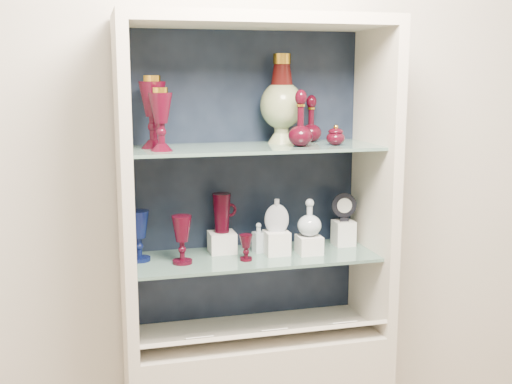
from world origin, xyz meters
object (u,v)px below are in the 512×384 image
object	(u,v)px
enamel_urn	(282,99)
cameo_medallion	(344,207)
pedestal_lamp_right	(161,119)
ruby_goblet_tall	(182,240)
ruby_pitcher	(222,213)
lidded_bowl	(336,135)
ruby_decanter_b	(311,117)
clear_square_bottle	(259,238)
cobalt_goblet	(139,236)
clear_round_decanter	(309,218)
ruby_goblet_small	(246,248)
flat_flask	(277,215)
pedestal_lamp_left	(153,112)
ruby_decanter_a	(301,115)

from	to	relation	value
enamel_urn	cameo_medallion	world-z (taller)	enamel_urn
pedestal_lamp_right	enamel_urn	bearing A→B (deg)	16.32
ruby_goblet_tall	ruby_pitcher	world-z (taller)	ruby_pitcher
lidded_bowl	ruby_goblet_tall	bearing A→B (deg)	178.48
ruby_decanter_b	clear_square_bottle	size ratio (longest dim) A/B	1.65
cobalt_goblet	clear_round_decanter	distance (m)	0.65
ruby_pitcher	ruby_goblet_small	bearing A→B (deg)	-77.43
flat_flask	cobalt_goblet	bearing A→B (deg)	-170.97
pedestal_lamp_right	lidded_bowl	world-z (taller)	pedestal_lamp_right
cobalt_goblet	flat_flask	distance (m)	0.52
pedestal_lamp_right	cobalt_goblet	bearing A→B (deg)	127.94
pedestal_lamp_left	ruby_goblet_tall	distance (m)	0.47
enamel_urn	cameo_medallion	size ratio (longest dim) A/B	2.88
lidded_bowl	clear_square_bottle	xyz separation A→B (m)	(-0.27, 0.09, -0.40)
ruby_pitcher	ruby_decanter_a	bearing A→B (deg)	-38.55
pedestal_lamp_right	clear_round_decanter	bearing A→B (deg)	3.70
pedestal_lamp_right	ruby_goblet_small	distance (m)	0.57
lidded_bowl	ruby_goblet_small	bearing A→B (deg)	-178.87
lidded_bowl	cameo_medallion	bearing A→B (deg)	51.25
flat_flask	lidded_bowl	bearing A→B (deg)	1.29
pedestal_lamp_right	lidded_bowl	distance (m)	0.65
ruby_pitcher	lidded_bowl	bearing A→B (deg)	-29.95
ruby_pitcher	clear_round_decanter	bearing A→B (deg)	-30.89
pedestal_lamp_right	ruby_goblet_tall	size ratio (longest dim) A/B	1.23
pedestal_lamp_right	ruby_goblet_small	bearing A→B (deg)	1.39
lidded_bowl	clear_round_decanter	distance (m)	0.33
ruby_goblet_tall	cameo_medallion	xyz separation A→B (m)	(0.67, 0.09, 0.07)
lidded_bowl	ruby_goblet_small	world-z (taller)	lidded_bowl
pedestal_lamp_left	pedestal_lamp_right	xyz separation A→B (m)	(0.02, -0.09, -0.02)
enamel_urn	clear_round_decanter	distance (m)	0.47
ruby_decanter_a	ruby_goblet_small	distance (m)	0.53
cobalt_goblet	flat_flask	size ratio (longest dim) A/B	1.45
ruby_decanter_b	ruby_goblet_tall	bearing A→B (deg)	-166.44
enamel_urn	ruby_goblet_tall	xyz separation A→B (m)	(-0.41, -0.11, -0.50)
enamel_urn	ruby_goblet_small	size ratio (longest dim) A/B	3.47
ruby_pitcher	clear_square_bottle	size ratio (longest dim) A/B	1.30
cobalt_goblet	clear_square_bottle	world-z (taller)	cobalt_goblet
ruby_decanter_a	lidded_bowl	bearing A→B (deg)	1.62
lidded_bowl	cameo_medallion	world-z (taller)	lidded_bowl
ruby_goblet_small	clear_square_bottle	bearing A→B (deg)	52.50
ruby_decanter_b	lidded_bowl	bearing A→B (deg)	-72.22
cobalt_goblet	clear_square_bottle	xyz separation A→B (m)	(0.46, -0.00, -0.04)
clear_square_bottle	clear_round_decanter	world-z (taller)	clear_round_decanter
ruby_decanter_b	cameo_medallion	bearing A→B (deg)	-15.81
ruby_goblet_tall	clear_round_decanter	xyz separation A→B (m)	(0.49, 0.01, 0.05)
pedestal_lamp_right	ruby_decanter_a	bearing A→B (deg)	1.15
lidded_bowl	clear_square_bottle	bearing A→B (deg)	161.88
ruby_goblet_tall	cameo_medallion	bearing A→B (deg)	7.82
ruby_decanter_a	cobalt_goblet	world-z (taller)	ruby_decanter_a
ruby_pitcher	clear_round_decanter	distance (m)	0.34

